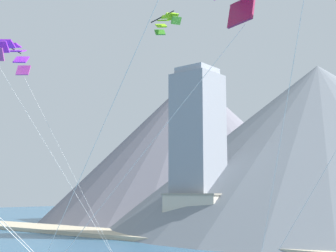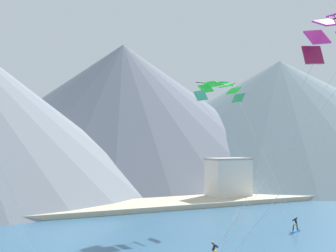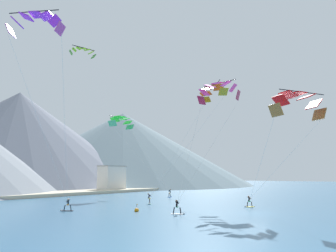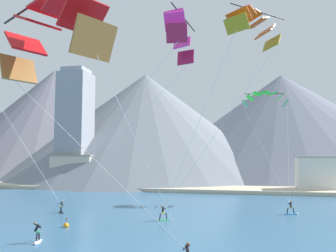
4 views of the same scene
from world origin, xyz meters
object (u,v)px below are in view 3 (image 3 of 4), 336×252
object	(u,v)px
parafoil_kite_near_lead	(36,23)
race_marker_buoy	(137,210)
kitesurfer_near_trail	(149,201)
kitesurfer_far_right	(179,210)
kitesurfer_near_lead	(66,207)
parafoil_kite_far_left	(298,102)
parafoil_kite_distant_high_outer	(83,51)
parafoil_kite_far_right	(218,90)
parafoil_kite_near_trail	(212,91)
parafoil_kite_mid_center	(122,121)
kitesurfer_mid_center	(170,195)
kitesurfer_far_left	(248,204)

from	to	relation	value
parafoil_kite_near_lead	race_marker_buoy	xyz separation A→B (m)	(13.90, -1.81, -19.90)
kitesurfer_near_trail	kitesurfer_far_right	world-z (taller)	kitesurfer_near_trail
kitesurfer_near_lead	parafoil_kite_far_left	xyz separation A→B (m)	(13.73, -25.35, 12.73)
kitesurfer_near_trail	race_marker_buoy	size ratio (longest dim) A/B	1.72
kitesurfer_near_lead	parafoil_kite_distant_high_outer	bearing A→B (deg)	31.94
kitesurfer_near_lead	parafoil_kite_far_right	bearing A→B (deg)	-36.14
parafoil_kite_near_trail	parafoil_kite_distant_high_outer	world-z (taller)	parafoil_kite_distant_high_outer
kitesurfer_far_right	parafoil_kite_near_trail	world-z (taller)	parafoil_kite_near_trail
parafoil_kite_near_lead	parafoil_kite_mid_center	bearing A→B (deg)	32.48
kitesurfer_near_trail	parafoil_kite_mid_center	xyz separation A→B (m)	(13.10, 19.37, 16.20)
kitesurfer_near_trail	parafoil_kite_mid_center	world-z (taller)	parafoil_kite_mid_center
parafoil_kite_mid_center	parafoil_kite_far_left	xyz separation A→B (m)	(-13.07, -42.35, -3.55)
kitesurfer_near_trail	race_marker_buoy	distance (m)	10.22
parafoil_kite_far_left	parafoil_kite_far_right	size ratio (longest dim) A/B	0.75
kitesurfer_near_trail	parafoil_kite_far_left	distance (m)	26.23
kitesurfer_near_trail	kitesurfer_far_right	xyz separation A→B (m)	(-8.15, -11.18, 0.01)
kitesurfer_mid_center	kitesurfer_far_left	distance (m)	23.45
kitesurfer_mid_center	race_marker_buoy	distance (m)	26.69
kitesurfer_mid_center	parafoil_kite_distant_high_outer	xyz separation A→B (m)	(-25.45, -2.57, 22.19)
kitesurfer_mid_center	parafoil_kite_mid_center	bearing A→B (deg)	98.59
parafoil_kite_far_left	parafoil_kite_distant_high_outer	size ratio (longest dim) A/B	3.39
kitesurfer_near_lead	parafoil_kite_near_lead	bearing A→B (deg)	-147.23
kitesurfer_mid_center	kitesurfer_far_left	bearing A→B (deg)	-115.59
kitesurfer_near_lead	parafoil_kite_mid_center	size ratio (longest dim) A/B	0.10
kitesurfer_far_left	parafoil_kite_near_lead	size ratio (longest dim) A/B	0.09
kitesurfer_near_trail	parafoil_kite_far_right	distance (m)	20.21
race_marker_buoy	parafoil_kite_far_left	bearing A→B (deg)	-63.64
kitesurfer_far_left	parafoil_kite_far_right	world-z (taller)	parafoil_kite_far_right
kitesurfer_near_trail	kitesurfer_far_left	bearing A→B (deg)	-71.16
kitesurfer_far_left	parafoil_kite_far_right	xyz separation A→B (m)	(-1.05, 3.79, 16.99)
kitesurfer_mid_center	parafoil_kite_mid_center	size ratio (longest dim) A/B	0.11
parafoil_kite_near_trail	kitesurfer_mid_center	bearing A→B (deg)	69.00
kitesurfer_near_trail	kitesurfer_far_left	size ratio (longest dim) A/B	1.01
kitesurfer_far_right	parafoil_kite_mid_center	xyz separation A→B (m)	(21.24, 30.55, 16.19)
kitesurfer_far_right	kitesurfer_far_left	bearing A→B (deg)	-13.11
parafoil_kite_mid_center	parafoil_kite_distant_high_outer	distance (m)	28.57
kitesurfer_mid_center	kitesurfer_far_right	world-z (taller)	kitesurfer_far_right
kitesurfer_near_lead	parafoil_kite_far_right	distance (m)	27.53
parafoil_kite_distant_high_outer	race_marker_buoy	bearing A→B (deg)	-79.94
parafoil_kite_far_right	parafoil_kite_distant_high_outer	distance (m)	21.22
kitesurfer_near_lead	parafoil_kite_near_trail	world-z (taller)	parafoil_kite_near_trail
parafoil_kite_near_lead	parafoil_kite_distant_high_outer	bearing A→B (deg)	32.55
kitesurfer_near_lead	kitesurfer_near_trail	size ratio (longest dim) A/B	0.94
kitesurfer_near_lead	kitesurfer_far_right	size ratio (longest dim) A/B	0.93
parafoil_kite_near_trail	parafoil_kite_near_lead	bearing A→B (deg)	175.54
kitesurfer_near_trail	kitesurfer_mid_center	size ratio (longest dim) A/B	0.99
kitesurfer_near_lead	kitesurfer_far_right	xyz separation A→B (m)	(5.56, -13.55, 0.09)
kitesurfer_far_right	parafoil_kite_mid_center	distance (m)	40.57
kitesurfer_near_lead	kitesurfer_near_trail	world-z (taller)	kitesurfer_near_trail
parafoil_kite_mid_center	kitesurfer_mid_center	bearing A→B (deg)	-81.41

